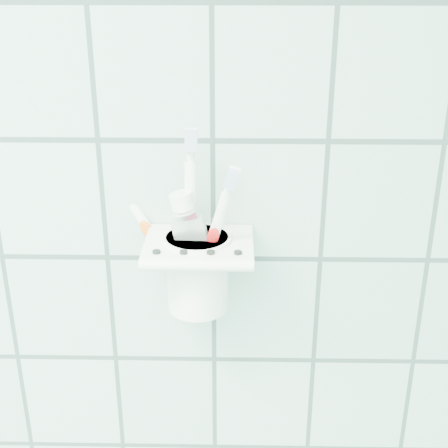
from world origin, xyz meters
The scene contains 6 objects.
holder_bracket centered at (0.66, 1.15, 1.29)m, with size 0.13×0.10×0.04m.
cup centered at (0.65, 1.16, 1.26)m, with size 0.08×0.08×0.09m.
toothbrush_pink centered at (0.64, 1.16, 1.31)m, with size 0.10×0.06×0.18m.
toothbrush_blue centered at (0.64, 1.15, 1.32)m, with size 0.02×0.02×0.21m.
toothbrush_orange centered at (0.65, 1.17, 1.31)m, with size 0.05×0.06×0.19m.
toothpaste_tube centered at (0.66, 1.15, 1.30)m, with size 0.06×0.03×0.15m.
Camera 1 is at (0.70, 0.50, 1.60)m, focal length 50.00 mm.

